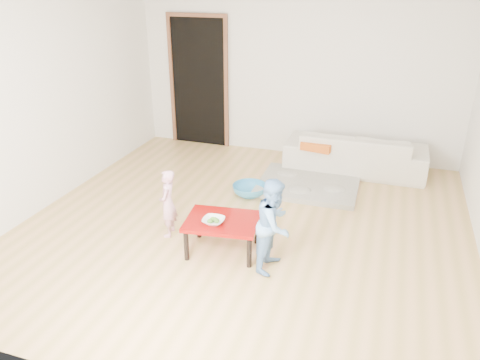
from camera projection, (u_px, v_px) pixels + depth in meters
The scene contains 13 objects.
floor at pixel (245, 224), 5.44m from camera, with size 5.00×5.00×0.01m, color tan.
back_wall at pixel (297, 72), 7.07m from camera, with size 5.00×0.02×2.60m, color white.
left_wall at pixel (49, 98), 5.63m from camera, with size 0.02×5.00×2.60m, color white.
doorway at pixel (199, 83), 7.63m from camera, with size 1.02×0.08×2.11m, color brown, non-canonical shape.
sofa at pixel (355, 152), 6.80m from camera, with size 1.99×0.78×0.58m, color beige.
cushion at pixel (319, 145), 6.65m from camera, with size 0.42×0.37×0.11m, color #D95D18.
red_table at pixel (223, 235), 4.85m from camera, with size 0.74×0.56×0.37m, color maroon, non-canonical shape.
bowl at pixel (214, 221), 4.69m from camera, with size 0.22×0.22×0.05m, color white.
broccoli at pixel (214, 221), 4.69m from camera, with size 0.12×0.12×0.06m, color #2D5919, non-canonical shape.
child_pink at pixel (168, 203), 5.08m from camera, with size 0.28×0.18×0.77m, color #D46189.
child_blue at pixel (274, 225), 4.48m from camera, with size 0.46×0.36×0.95m, color #5D9DD9.
basin at pixel (250, 190), 6.13m from camera, with size 0.45×0.45×0.14m, color teal.
blanket at pixel (308, 184), 6.38m from camera, with size 1.32×1.10×0.07m, color #B0AD9B, non-canonical shape.
Camera 1 is at (1.45, -4.53, 2.69)m, focal length 35.00 mm.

